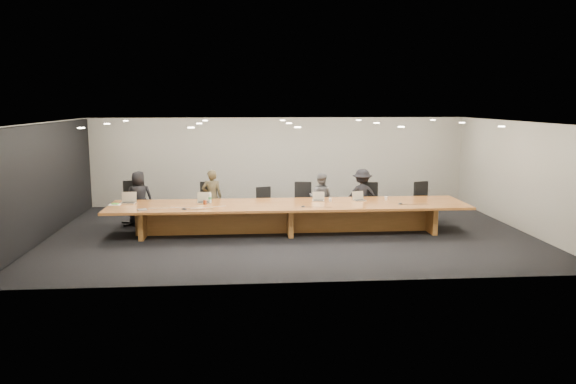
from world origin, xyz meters
The scene contains 28 objects.
ground centered at (0.00, 0.00, 0.00)m, with size 12.00×12.00×0.00m, color black.
back_wall centered at (0.00, 4.00, 1.40)m, with size 12.00×0.02×2.80m, color beige.
left_wall_panel centered at (-5.94, 0.00, 1.37)m, with size 0.08×7.84×2.74m, color black.
conference_table centered at (0.00, 0.00, 0.52)m, with size 9.00×1.80×0.75m.
chair_far_left centered at (-4.08, 1.28, 0.60)m, with size 0.61×0.61×1.21m, color black, non-canonical shape.
chair_left centered at (-2.18, 1.22, 0.58)m, with size 0.59×0.59×1.15m, color black, non-canonical shape.
chair_mid_left centered at (-0.53, 1.23, 0.50)m, with size 0.51×0.51×1.00m, color black, non-canonical shape.
chair_mid_right centered at (0.47, 1.24, 0.56)m, with size 0.57×0.57×1.12m, color black, non-canonical shape.
chair_right centered at (2.42, 1.34, 0.54)m, with size 0.55×0.55×1.08m, color black, non-canonical shape.
chair_far_right centered at (3.94, 1.24, 0.55)m, with size 0.56×0.56×1.09m, color black, non-canonical shape.
person_a centered at (-3.95, 1.26, 0.73)m, with size 0.72×0.47×1.47m, color black.
person_b centered at (-2.00, 1.24, 0.74)m, with size 0.54×0.36×1.49m, color #3C3421.
person_c centered at (0.98, 1.27, 0.68)m, with size 0.66×0.51×1.35m, color #565659.
person_d centered at (2.13, 1.19, 0.73)m, with size 0.95×0.54×1.46m, color black.
laptop_a centered at (-4.06, 0.36, 0.89)m, with size 0.37×0.27×0.29m, color #C7B398, non-canonical shape.
laptop_b centered at (-2.15, 0.29, 0.89)m, with size 0.35×0.25×0.27m, color tan, non-canonical shape.
laptop_d centered at (0.79, 0.32, 0.87)m, with size 0.30×0.22×0.24m, color #BAAA8E, non-canonical shape.
laptop_e centered at (1.87, 0.27, 0.87)m, with size 0.31×0.23×0.25m, color #C5B497, non-canonical shape.
water_bottle centered at (-2.00, 0.29, 0.87)m, with size 0.08×0.08×0.25m, color silver.
amber_mug centered at (-2.11, 0.08, 0.80)m, with size 0.09×0.09×0.11m, color maroon.
paper_cup_near centered at (1.09, 0.22, 0.80)m, with size 0.08×0.08×0.09m, color silver.
paper_cup_far centered at (2.58, 0.30, 0.80)m, with size 0.08×0.08×0.09m, color silver.
notepad centered at (-4.35, 0.17, 0.76)m, with size 0.28×0.22×0.02m, color white.
lime_gadget centered at (-4.34, 0.17, 0.78)m, with size 0.16×0.09×0.03m, color green.
av_box centered at (-3.54, -0.61, 0.77)m, with size 0.21×0.16×0.03m, color silver.
mic_left centered at (-2.57, -0.56, 0.77)m, with size 0.14×0.14×0.03m, color black.
mic_center centered at (0.31, -0.47, 0.77)m, with size 0.12×0.12×0.03m, color black.
mic_right centered at (2.79, -0.30, 0.77)m, with size 0.13×0.13×0.03m, color black.
Camera 1 is at (-1.15, -13.89, 3.29)m, focal length 35.00 mm.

